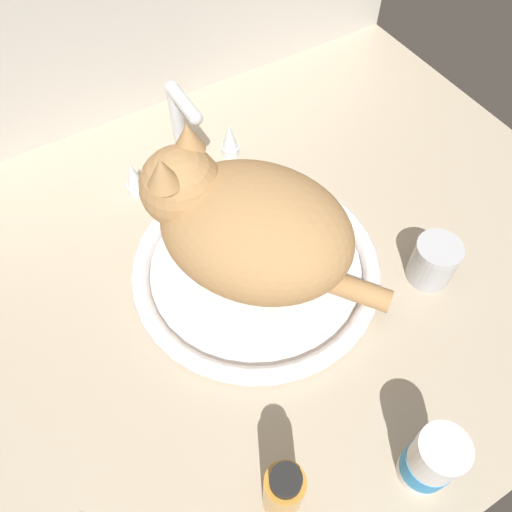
# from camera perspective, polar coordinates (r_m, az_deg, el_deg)

# --- Properties ---
(countertop) EXTENTS (1.03, 0.84, 0.03)m
(countertop) POSITION_cam_1_polar(r_m,az_deg,el_deg) (0.80, 2.82, -0.46)
(countertop) COLOR #B7A88E
(countertop) RESTS_ON ground
(backsplash_wall) EXTENTS (1.03, 0.02, 0.43)m
(backsplash_wall) POSITION_cam_1_polar(r_m,az_deg,el_deg) (0.96, -11.98, 25.31)
(backsplash_wall) COLOR beige
(backsplash_wall) RESTS_ON ground
(sink_basin) EXTENTS (0.37, 0.37, 0.03)m
(sink_basin) POSITION_cam_1_polar(r_m,az_deg,el_deg) (0.76, 0.00, -1.22)
(sink_basin) COLOR white
(sink_basin) RESTS_ON countertop
(faucet) EXTENTS (0.21, 0.11, 0.18)m
(faucet) POSITION_cam_1_polar(r_m,az_deg,el_deg) (0.85, -8.10, 12.19)
(faucet) COLOR silver
(faucet) RESTS_ON countertop
(cat) EXTENTS (0.33, 0.34, 0.19)m
(cat) POSITION_cam_1_polar(r_m,az_deg,el_deg) (0.69, -1.59, 3.67)
(cat) COLOR tan
(cat) RESTS_ON sink_basin
(metal_jar) EXTENTS (0.07, 0.07, 0.07)m
(metal_jar) POSITION_cam_1_polar(r_m,az_deg,el_deg) (0.78, 18.98, -0.56)
(metal_jar) COLOR #B2B5BA
(metal_jar) RESTS_ON countertop
(amber_bottle) EXTENTS (0.04, 0.04, 0.12)m
(amber_bottle) POSITION_cam_1_polar(r_m,az_deg,el_deg) (0.60, 3.03, -24.46)
(amber_bottle) COLOR gold
(amber_bottle) RESTS_ON countertop
(pill_bottle) EXTENTS (0.06, 0.06, 0.11)m
(pill_bottle) POSITION_cam_1_polar(r_m,az_deg,el_deg) (0.64, 18.67, -20.64)
(pill_bottle) COLOR white
(pill_bottle) RESTS_ON countertop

